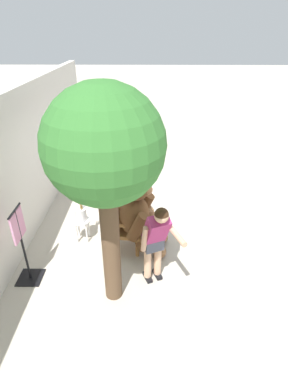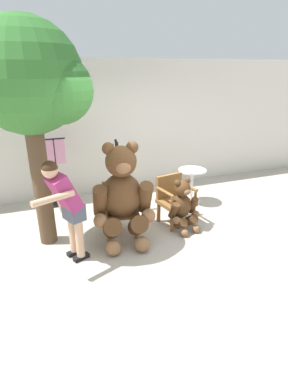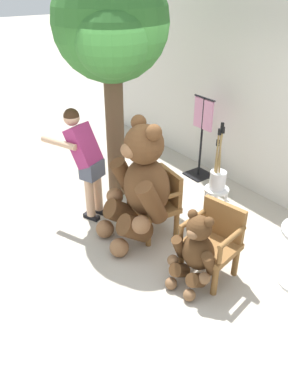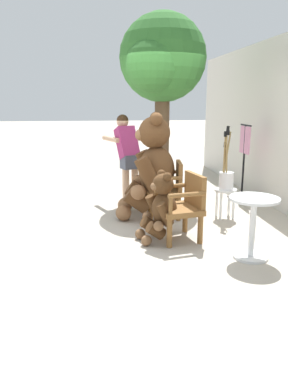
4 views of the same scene
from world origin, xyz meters
The scene contains 12 objects.
ground_plane centered at (0.00, 0.00, 0.00)m, with size 60.00×60.00×0.00m, color #B2A899.
back_wall centered at (0.00, 2.40, 1.40)m, with size 10.00×0.16×2.80m, color beige.
wooden_chair_left centered at (-0.51, 0.44, 0.46)m, with size 0.62×0.59×0.86m.
wooden_chair_right centered at (0.50, 0.44, 0.46)m, with size 0.65×0.62×0.86m.
teddy_bear_large centered at (-0.53, 0.17, 0.79)m, with size 0.98×0.96×1.60m.
teddy_bear_small centered at (0.52, 0.15, 0.45)m, with size 0.57×0.56×0.91m.
person_visitor centered at (-1.40, -0.11, 0.91)m, with size 0.70×0.67×1.54m.
white_stool centered at (-0.29, 1.30, 0.36)m, with size 0.34×0.34×0.46m.
brush_bucket centered at (-0.30, 1.29, 0.65)m, with size 0.22×0.22×0.95m.
round_side_table centered at (1.21, 1.09, 0.45)m, with size 0.56×0.56×0.72m.
patio_tree centered at (-1.62, 0.50, 2.42)m, with size 1.58×1.51×3.25m.
clothing_display_stand centered at (-1.36, 1.99, 0.72)m, with size 0.44×0.40×1.36m.
Camera 2 is at (-1.68, -3.94, 2.60)m, focal length 28.00 mm.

